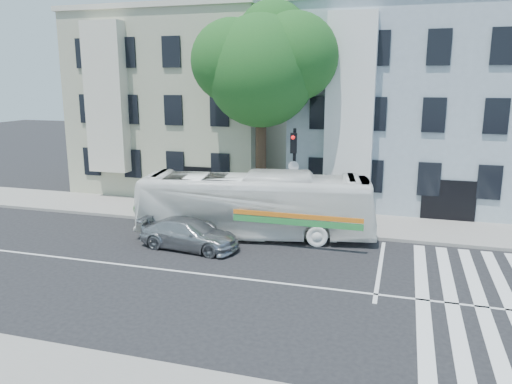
% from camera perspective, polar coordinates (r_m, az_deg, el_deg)
% --- Properties ---
extents(ground, '(120.00, 120.00, 0.00)m').
position_cam_1_polar(ground, '(19.00, -6.68, -9.25)').
color(ground, black).
rests_on(ground, ground).
extents(sidewalk_far, '(80.00, 4.00, 0.15)m').
position_cam_1_polar(sidewalk_far, '(26.12, 0.24, -2.86)').
color(sidewalk_far, gray).
rests_on(sidewalk_far, ground).
extents(building_left, '(12.00, 10.00, 11.00)m').
position_cam_1_polar(building_left, '(34.22, -7.83, 9.92)').
color(building_left, '#A5A78C').
rests_on(building_left, ground).
extents(building_right, '(12.00, 10.00, 11.00)m').
position_cam_1_polar(building_right, '(31.18, 16.65, 9.26)').
color(building_right, '#91A1AD').
rests_on(building_right, ground).
extents(street_tree, '(7.30, 5.90, 11.10)m').
position_cam_1_polar(street_tree, '(25.87, 0.86, 14.36)').
color(street_tree, '#2D2116').
rests_on(street_tree, ground).
extents(bus, '(4.29, 11.02, 3.00)m').
position_cam_1_polar(bus, '(22.78, -0.08, -1.48)').
color(bus, white).
rests_on(bus, ground).
extents(sedan, '(2.26, 4.56, 1.27)m').
position_cam_1_polar(sedan, '(21.59, -7.62, -4.77)').
color(sedan, '#A8ABAF').
rests_on(sedan, ground).
extents(hedge, '(8.54, 1.45, 0.70)m').
position_cam_1_polar(hedge, '(24.97, -4.52, -2.62)').
color(hedge, '#2D6721').
rests_on(hedge, sidewalk_far).
extents(traffic_signal, '(0.49, 0.55, 4.80)m').
position_cam_1_polar(traffic_signal, '(24.38, 4.34, 3.27)').
color(traffic_signal, black).
rests_on(traffic_signal, ground).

